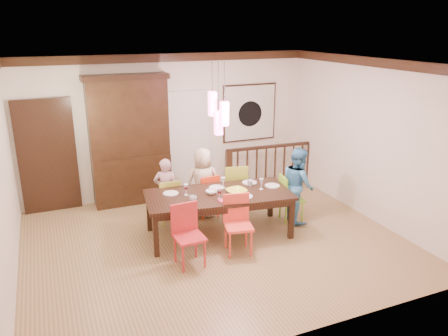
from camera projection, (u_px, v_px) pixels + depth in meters
name	position (u px, v px, depth m)	size (l,w,h in m)	color
floor	(215.00, 242.00, 7.24)	(6.00, 6.00, 0.00)	olive
ceiling	(214.00, 63.00, 6.34)	(6.00, 6.00, 0.00)	white
wall_back	(170.00, 126.00, 8.98)	(6.00, 6.00, 0.00)	beige
wall_left	(1.00, 184.00, 5.69)	(5.00, 5.00, 0.00)	beige
wall_right	(369.00, 140.00, 7.89)	(5.00, 5.00, 0.00)	beige
crown_molding	(214.00, 68.00, 6.37)	(6.00, 5.00, 0.16)	black
panel_door	(48.00, 158.00, 8.18)	(1.04, 0.07, 2.24)	black
white_doorway	(187.00, 143.00, 9.20)	(0.97, 0.05, 2.22)	silver
painting	(250.00, 113.00, 9.56)	(1.25, 0.06, 1.25)	black
pendant_cluster	(218.00, 113.00, 6.86)	(0.27, 0.21, 1.14)	#FF4C91
dining_table	(219.00, 197.00, 7.30)	(2.53, 1.38, 0.75)	black
chair_far_left	(168.00, 198.00, 7.82)	(0.38, 0.38, 0.83)	#B8C43B
chair_far_mid	(206.00, 192.00, 8.10)	(0.41, 0.41, 0.83)	#F73C14
chair_far_right	(235.00, 184.00, 8.28)	(0.52, 0.52, 0.96)	#9DAA29
chair_near_left	(189.00, 232.00, 6.39)	(0.44, 0.44, 0.93)	red
chair_near_mid	(238.00, 222.00, 6.75)	(0.49, 0.49, 0.92)	#F54634
chair_end_right	(292.00, 195.00, 7.90)	(0.45, 0.45, 0.86)	#78BE27
china_hutch	(130.00, 140.00, 8.53)	(1.62, 0.46, 2.56)	black
balustrade	(270.00, 165.00, 9.56)	(2.08, 0.18, 0.96)	black
person_far_left	(166.00, 191.00, 7.82)	(0.44, 0.29, 1.20)	#DBA7B5
person_far_mid	(203.00, 183.00, 8.03)	(0.64, 0.42, 1.32)	beige
person_end_right	(298.00, 185.00, 7.86)	(0.67, 0.52, 1.37)	teal
serving_bowl	(236.00, 192.00, 7.24)	(0.33, 0.33, 0.08)	#E1E340
small_bowl	(211.00, 192.00, 7.25)	(0.19, 0.19, 0.06)	white
cup_left	(193.00, 198.00, 6.95)	(0.12, 0.12, 0.09)	silver
cup_right	(250.00, 183.00, 7.62)	(0.11, 0.11, 0.10)	silver
plate_far_left	(171.00, 193.00, 7.26)	(0.26, 0.26, 0.01)	white
plate_far_mid	(217.00, 188.00, 7.52)	(0.26, 0.26, 0.01)	white
plate_far_right	(250.00, 182.00, 7.77)	(0.26, 0.26, 0.01)	white
plate_near_left	(183.00, 207.00, 6.70)	(0.26, 0.26, 0.01)	white
plate_near_mid	(245.00, 196.00, 7.14)	(0.26, 0.26, 0.01)	white
plate_end_right	(272.00, 186.00, 7.61)	(0.26, 0.26, 0.01)	white
wine_glass_a	(186.00, 190.00, 7.18)	(0.08, 0.08, 0.19)	#590C19
wine_glass_b	(223.00, 183.00, 7.49)	(0.08, 0.08, 0.19)	silver
wine_glass_c	(219.00, 194.00, 7.01)	(0.08, 0.08, 0.19)	#590C19
wine_glass_d	(261.00, 184.00, 7.44)	(0.08, 0.08, 0.19)	silver
napkin	(224.00, 200.00, 6.98)	(0.18, 0.14, 0.01)	#D83359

